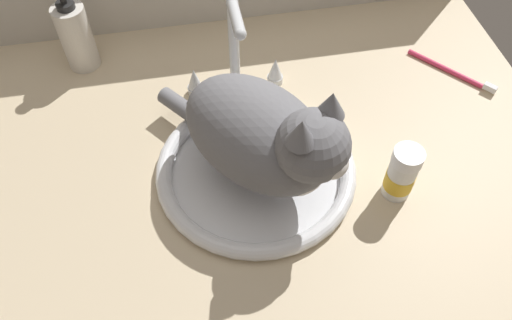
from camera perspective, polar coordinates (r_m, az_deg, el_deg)
name	(u,v)px	position (r cm, az deg, el deg)	size (l,w,h in cm)	color
countertop	(262,157)	(93.94, 0.70, 0.38)	(111.97, 78.84, 3.00)	#CCB793
sink_basin	(256,170)	(88.74, 0.00, -1.08)	(35.05, 35.05, 2.80)	white
faucet	(235,58)	(97.70, -2.36, 11.36)	(19.41, 11.50, 21.17)	silver
cat	(266,137)	(79.59, 1.15, 2.61)	(30.55, 35.04, 21.88)	slate
soap_pump_bottle	(76,36)	(110.38, -19.60, 13.04)	(6.43, 6.43, 18.71)	silver
pill_bottle	(401,174)	(86.86, 16.04, -1.57)	(5.02, 5.02, 10.79)	white
toothbrush	(453,72)	(113.89, 21.26, 9.24)	(13.23, 15.80, 1.70)	#D83359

